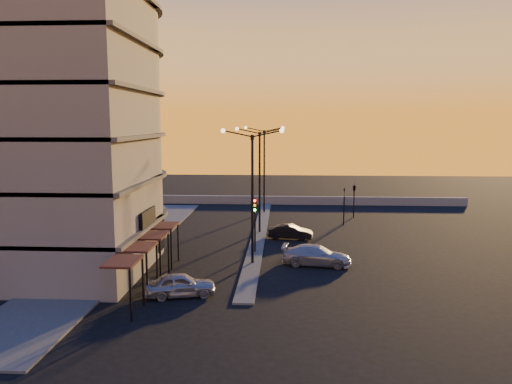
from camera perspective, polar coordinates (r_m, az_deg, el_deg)
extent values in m
plane|color=black|center=(35.52, -0.41, -8.24)|extent=(120.00, 120.00, 0.00)
cube|color=#454543|center=(41.30, -14.82, -6.11)|extent=(5.00, 40.00, 0.12)
cube|color=#454543|center=(45.18, 0.41, -4.63)|extent=(1.20, 36.00, 0.12)
cube|color=slate|center=(60.77, 3.05, -0.95)|extent=(44.00, 0.50, 1.00)
cylinder|color=slate|center=(39.60, -21.30, 11.18)|extent=(14.00, 14.00, 25.00)
cube|color=slate|center=(35.11, -24.74, 11.48)|extent=(14.00, 10.00, 25.00)
cylinder|color=black|center=(40.38, -20.52, -4.43)|extent=(14.16, 14.16, 2.40)
cube|color=black|center=(33.87, -12.21, -2.96)|extent=(0.15, 3.20, 1.20)
cylinder|color=black|center=(34.54, -0.42, -1.05)|extent=(0.18, 0.18, 9.00)
cube|color=black|center=(34.12, -0.42, 6.27)|extent=(0.25, 0.25, 0.35)
sphere|color=#FFE5B2|center=(34.30, -3.78, 7.01)|extent=(0.32, 0.32, 0.32)
sphere|color=#FFE5B2|center=(34.04, 2.96, 7.01)|extent=(0.32, 0.32, 0.32)
cylinder|color=black|center=(44.43, 0.41, 0.97)|extent=(0.18, 0.18, 9.00)
cube|color=black|center=(44.11, 0.42, 6.65)|extent=(0.25, 0.25, 0.35)
sphere|color=#FFE5B2|center=(44.24, -2.19, 7.23)|extent=(0.32, 0.32, 0.32)
sphere|color=#FFE5B2|center=(44.04, 3.04, 7.23)|extent=(0.32, 0.32, 0.32)
cylinder|color=black|center=(54.35, 0.94, 2.25)|extent=(0.18, 0.18, 9.00)
cube|color=black|center=(54.09, 0.95, 6.90)|extent=(0.25, 0.25, 0.35)
sphere|color=#FFE5B2|center=(54.20, -1.18, 7.37)|extent=(0.32, 0.32, 0.32)
sphere|color=#FFE5B2|center=(54.04, 3.09, 7.36)|extent=(0.32, 0.32, 0.32)
cylinder|color=black|center=(38.02, -0.12, -4.66)|extent=(0.12, 0.12, 3.20)
cube|color=black|center=(37.44, -0.14, -1.51)|extent=(0.28, 0.16, 1.00)
sphere|color=#FF0C05|center=(37.28, -0.15, -1.00)|extent=(0.20, 0.20, 0.20)
sphere|color=orange|center=(37.34, -0.15, -1.53)|extent=(0.20, 0.20, 0.20)
sphere|color=#0CFF26|center=(37.40, -0.15, -2.06)|extent=(0.20, 0.20, 0.20)
cylinder|color=black|center=(49.13, 10.01, -2.13)|extent=(0.12, 0.12, 2.80)
imported|color=black|center=(48.85, 10.06, -0.05)|extent=(0.13, 0.16, 0.80)
cylinder|color=black|center=(53.23, 11.12, -1.38)|extent=(0.12, 0.12, 2.80)
imported|color=black|center=(52.98, 11.17, 0.54)|extent=(0.42, 1.99, 0.80)
imported|color=#9C9EA4|center=(29.40, -8.63, -10.43)|extent=(4.26, 2.53, 1.36)
imported|color=black|center=(42.87, 3.96, -4.57)|extent=(3.89, 1.75, 1.24)
imported|color=#A5A6AD|center=(35.40, 6.94, -7.18)|extent=(5.02, 2.58, 1.39)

